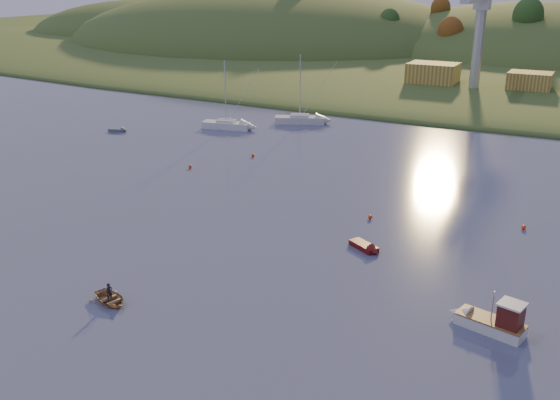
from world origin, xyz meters
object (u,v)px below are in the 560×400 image
at_px(canoe, 110,299).
at_px(grey_dinghy, 121,130).
at_px(fishing_boat, 486,319).
at_px(red_tender, 368,249).
at_px(sailboat_near, 226,124).
at_px(sailboat_far, 300,119).

bearing_deg(canoe, grey_dinghy, 58.69).
xyz_separation_m(fishing_boat, red_tender, (-13.18, 9.63, -0.59)).
distance_m(fishing_boat, sailboat_near, 72.62).
xyz_separation_m(sailboat_near, grey_dinghy, (-15.50, -10.63, -0.52)).
bearing_deg(red_tender, sailboat_far, 153.15).
distance_m(sailboat_near, grey_dinghy, 18.80).
distance_m(fishing_boat, red_tender, 16.34).
bearing_deg(canoe, sailboat_near, 41.68).
relative_size(fishing_boat, sailboat_near, 0.53).
relative_size(sailboat_far, canoe, 3.34).
relative_size(fishing_boat, red_tender, 1.61).
bearing_deg(sailboat_near, red_tender, -54.22).
bearing_deg(red_tender, fishing_boat, -5.73).
height_order(sailboat_near, sailboat_far, sailboat_far).
bearing_deg(fishing_boat, sailboat_near, -27.83).
xyz_separation_m(sailboat_far, red_tender, (31.24, -48.60, -0.53)).
relative_size(fishing_boat, canoe, 1.68).
bearing_deg(canoe, red_tender, -19.84).
relative_size(fishing_boat, grey_dinghy, 1.79).
xyz_separation_m(sailboat_near, red_tender, (41.14, -38.55, -0.50)).
relative_size(sailboat_near, sailboat_far, 0.95).
height_order(red_tender, grey_dinghy, red_tender).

